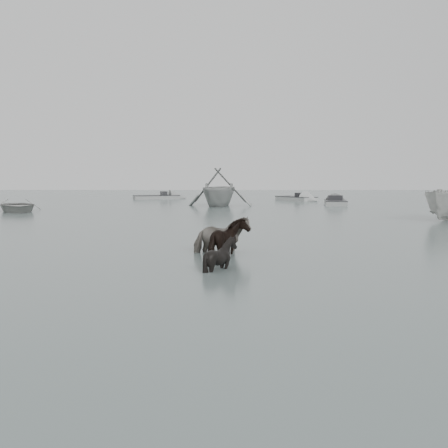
{
  "coord_description": "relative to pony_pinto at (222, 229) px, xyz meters",
  "views": [
    {
      "loc": [
        0.46,
        -15.7,
        2.43
      ],
      "look_at": [
        0.43,
        0.32,
        1.0
      ],
      "focal_mm": 45.0,
      "sensor_mm": 36.0,
      "label": 1
    }
  ],
  "objects": [
    {
      "name": "ground",
      "position": [
        -0.36,
        -1.6,
        -0.72
      ],
      "size": [
        140.0,
        140.0,
        0.0
      ],
      "primitive_type": "plane",
      "color": "#51615D",
      "rests_on": "ground"
    },
    {
      "name": "pony_pinto",
      "position": [
        0.0,
        0.0,
        0.0
      ],
      "size": [
        1.86,
        1.24,
        1.44
      ],
      "primitive_type": "imported",
      "rotation": [
        0.0,
        0.0,
        1.87
      ],
      "color": "black",
      "rests_on": "ground"
    },
    {
      "name": "pony_dark",
      "position": [
        0.24,
        -0.72,
        -0.03
      ],
      "size": [
        1.29,
        1.47,
        1.39
      ],
      "primitive_type": "imported",
      "rotation": [
        0.0,
        0.0,
        1.49
      ],
      "color": "black",
      "rests_on": "ground"
    },
    {
      "name": "pony_black",
      "position": [
        -0.02,
        -3.11,
        -0.12
      ],
      "size": [
        1.27,
        1.18,
        1.21
      ],
      "primitive_type": "imported",
      "rotation": [
        0.0,
        0.0,
        1.78
      ],
      "color": "black",
      "rests_on": "ground"
    },
    {
      "name": "rowboat_lead",
      "position": [
        -13.35,
        18.85,
        -0.25
      ],
      "size": [
        4.86,
        5.5,
        0.94
      ],
      "primitive_type": "imported",
      "rotation": [
        0.0,
        0.0,
        0.43
      ],
      "color": "#A9A9A4",
      "rests_on": "ground"
    },
    {
      "name": "rowboat_trail",
      "position": [
        -0.33,
        25.1,
        0.8
      ],
      "size": [
        5.9,
        6.54,
        3.03
      ],
      "primitive_type": "imported",
      "rotation": [
        0.0,
        0.0,
        2.97
      ],
      "color": "#A8ABA8",
      "rests_on": "ground"
    },
    {
      "name": "boat_small",
      "position": [
        11.9,
        12.4,
        0.18
      ],
      "size": [
        4.15,
        4.83,
        1.81
      ],
      "primitive_type": "imported",
      "rotation": [
        0.0,
        0.0,
        -0.62
      ],
      "color": "#B6B6B1",
      "rests_on": "ground"
    },
    {
      "name": "skiff_port",
      "position": [
        8.74,
        26.43,
        -0.35
      ],
      "size": [
        2.22,
        4.76,
        0.75
      ],
      "primitive_type": null,
      "rotation": [
        0.0,
        0.0,
        1.43
      ],
      "color": "gray",
      "rests_on": "ground"
    },
    {
      "name": "skiff_mid",
      "position": [
        6.61,
        33.96,
        -0.35
      ],
      "size": [
        4.46,
        5.81,
        0.75
      ],
      "primitive_type": null,
      "rotation": [
        0.0,
        0.0,
        -1.01
      ],
      "color": "#A9ACAA",
      "rests_on": "ground"
    },
    {
      "name": "skiff_far",
      "position": [
        -6.54,
        36.98,
        -0.35
      ],
      "size": [
        6.23,
        3.4,
        0.75
      ],
      "primitive_type": null,
      "rotation": [
        0.0,
        0.0,
        0.32
      ],
      "color": "gray",
      "rests_on": "ground"
    }
  ]
}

